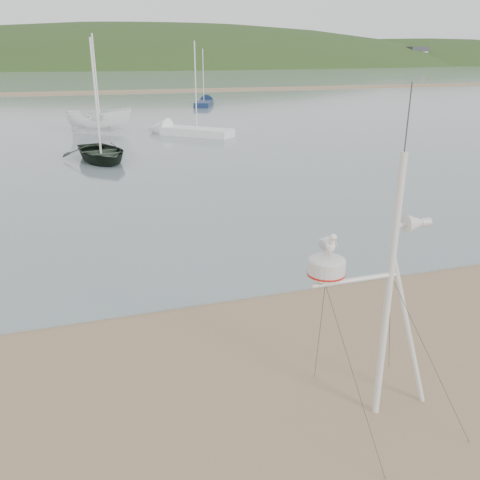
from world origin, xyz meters
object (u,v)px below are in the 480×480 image
object	(u,v)px
mast_rig	(381,348)
sailboat_blue_far	(206,102)
boat_dark	(97,116)
boat_white	(98,100)
sailboat_white_near	(176,130)

from	to	relation	value
mast_rig	sailboat_blue_far	bearing A→B (deg)	78.63
sailboat_blue_far	boat_dark	bearing A→B (deg)	-114.25
boat_white	sailboat_blue_far	xyz separation A→B (m)	(11.84, 17.75, -1.93)
mast_rig	boat_dark	size ratio (longest dim) A/B	1.09
sailboat_blue_far	sailboat_white_near	distance (m)	20.86
mast_rig	boat_dark	distance (m)	20.98
boat_dark	sailboat_white_near	bearing A→B (deg)	42.77
boat_white	boat_dark	bearing A→B (deg)	-171.49
boat_white	sailboat_white_near	xyz separation A→B (m)	(4.79, -1.89, -1.93)
sailboat_blue_far	sailboat_white_near	xyz separation A→B (m)	(-7.05, -19.63, -0.00)
boat_white	sailboat_white_near	distance (m)	5.49
boat_dark	sailboat_white_near	world-z (taller)	sailboat_white_near
boat_white	sailboat_blue_far	world-z (taller)	sailboat_blue_far
mast_rig	sailboat_blue_far	xyz separation A→B (m)	(9.72, 48.34, -0.86)
boat_dark	sailboat_white_near	size ratio (longest dim) A/B	0.70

